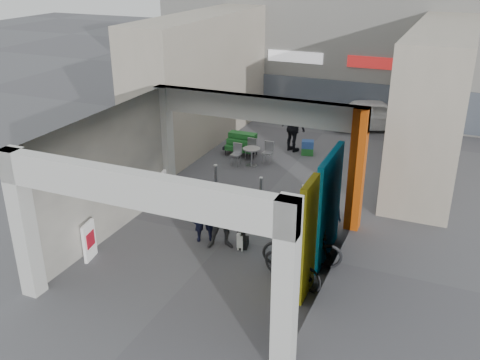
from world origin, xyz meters
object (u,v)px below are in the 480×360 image
at_px(man_with_dog, 203,211).
at_px(man_elderly, 326,209).
at_px(man_back_turned, 223,217).
at_px(bicycle_front, 302,248).
at_px(cafe_set, 251,156).
at_px(man_crates, 293,128).
at_px(produce_stand, 241,147).
at_px(white_van, 376,114).
at_px(bicycle_rear, 292,265).
at_px(border_collie, 242,239).

height_order(man_with_dog, man_elderly, man_with_dog).
xyz_separation_m(man_back_turned, bicycle_front, (2.17, -0.08, -0.39)).
bearing_deg(bicycle_front, cafe_set, 16.13).
bearing_deg(man_crates, man_with_dog, 114.79).
distance_m(produce_stand, white_van, 6.77).
bearing_deg(cafe_set, man_crates, 61.44).
relative_size(cafe_set, bicycle_rear, 0.81).
bearing_deg(man_crates, border_collie, 123.01).
relative_size(cafe_set, border_collie, 1.97).
relative_size(man_with_dog, man_crates, 0.92).
bearing_deg(white_van, man_crates, 124.51).
height_order(produce_stand, bicycle_rear, bicycle_rear).
bearing_deg(man_elderly, man_with_dog, -167.01).
xyz_separation_m(cafe_set, produce_stand, (-0.68, 0.63, 0.05)).
relative_size(man_with_dog, man_back_turned, 0.97).
bearing_deg(bicycle_rear, cafe_set, 48.38).
height_order(man_back_turned, bicycle_front, man_back_turned).
relative_size(man_back_turned, bicycle_rear, 1.09).
bearing_deg(border_collie, bicycle_rear, -43.59).
xyz_separation_m(man_crates, white_van, (2.46, 4.14, -0.30)).
bearing_deg(border_collie, man_elderly, 26.53).
bearing_deg(produce_stand, man_with_dog, -72.81).
relative_size(cafe_set, man_elderly, 0.80).
distance_m(border_collie, man_back_turned, 0.80).
bearing_deg(white_van, man_elderly, 157.92).
bearing_deg(cafe_set, man_elderly, -47.83).
xyz_separation_m(cafe_set, border_collie, (2.11, -5.85, -0.02)).
xyz_separation_m(produce_stand, border_collie, (2.79, -6.48, -0.07)).
xyz_separation_m(bicycle_rear, white_van, (-0.35, 12.83, 0.16)).
bearing_deg(bicycle_rear, border_collie, 78.71).
height_order(man_crates, bicycle_front, man_crates).
distance_m(produce_stand, bicycle_front, 8.06).
bearing_deg(man_with_dog, white_van, -134.62).
relative_size(cafe_set, white_van, 0.34).
relative_size(cafe_set, bicycle_front, 0.68).
bearing_deg(bicycle_front, border_collie, 67.10).
distance_m(produce_stand, border_collie, 7.05).
height_order(man_elderly, bicycle_rear, man_elderly).
distance_m(man_elderly, bicycle_front, 1.74).
height_order(cafe_set, produce_stand, produce_stand).
bearing_deg(man_back_turned, border_collie, -8.73).
relative_size(border_collie, white_van, 0.17).
distance_m(produce_stand, man_elderly, 6.80).
bearing_deg(bicycle_rear, man_crates, 37.27).
xyz_separation_m(man_elderly, white_van, (-0.48, 10.31, -0.17)).
relative_size(man_crates, white_van, 0.49).
relative_size(border_collie, bicycle_rear, 0.41).
xyz_separation_m(produce_stand, man_crates, (1.68, 1.20, 0.62)).
bearing_deg(cafe_set, man_with_dog, -80.31).
bearing_deg(man_elderly, produce_stand, 118.77).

